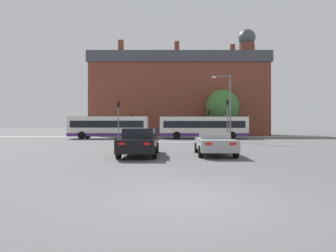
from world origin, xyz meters
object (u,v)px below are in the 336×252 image
traffic_light_far_left (132,121)px  bus_crossing_trailing (108,127)px  car_roadster_right (213,143)px  bus_crossing_lead (202,127)px  traffic_light_near_left (117,114)px  pedestrian_waiting (156,131)px  street_lamp_junction (226,101)px  car_saloon_left (139,142)px  traffic_light_near_right (227,113)px  traffic_light_far_right (208,119)px

traffic_light_far_left → bus_crossing_trailing: bearing=-109.4°
car_roadster_right → bus_crossing_lead: (2.01, 19.79, 0.90)m
bus_crossing_lead → traffic_light_near_left: 12.29m
bus_crossing_lead → pedestrian_waiting: bearing=41.4°
street_lamp_junction → bus_crossing_trailing: bearing=150.1°
car_saloon_left → pedestrian_waiting: size_ratio=2.88×
street_lamp_junction → traffic_light_near_left: bearing=174.7°
traffic_light_near_right → traffic_light_near_left: traffic_light_near_right is taller
car_saloon_left → traffic_light_far_right: 27.78m
traffic_light_near_right → traffic_light_near_left: size_ratio=1.02×
bus_crossing_lead → street_lamp_junction: bearing=-170.3°
bus_crossing_lead → traffic_light_near_right: size_ratio=2.51×
traffic_light_near_right → pedestrian_waiting: traffic_light_near_right is taller
bus_crossing_lead → car_saloon_left: bearing=162.7°
bus_crossing_trailing → pedestrian_waiting: size_ratio=6.17×
traffic_light_near_left → street_lamp_junction: bearing=-5.3°
street_lamp_junction → pedestrian_waiting: bearing=117.1°
car_saloon_left → pedestrian_waiting: bearing=90.2°
car_saloon_left → bus_crossing_lead: size_ratio=0.42×
bus_crossing_lead → car_roadster_right: bearing=174.2°
car_roadster_right → traffic_light_far_right: 26.47m
traffic_light_far_right → pedestrian_waiting: traffic_light_far_right is taller
bus_crossing_trailing → traffic_light_far_right: 15.74m
bus_crossing_trailing → traffic_light_near_right: size_ratio=2.26×
traffic_light_near_left → bus_crossing_trailing: bearing=110.4°
car_roadster_right → traffic_light_near_right: bearing=75.7°
traffic_light_far_left → car_saloon_left: bearing=-81.5°
pedestrian_waiting → car_roadster_right: bearing=-53.9°
car_roadster_right → bus_crossing_trailing: 22.48m
traffic_light_near_left → traffic_light_far_right: 17.77m
bus_crossing_trailing → traffic_light_near_left: 7.61m
bus_crossing_trailing → traffic_light_near_left: (2.60, -7.00, 1.42)m
car_roadster_right → bus_crossing_trailing: bearing=119.9°
car_roadster_right → car_saloon_left: bearing=-173.0°
bus_crossing_lead → bus_crossing_trailing: (-12.60, 0.01, 0.02)m
bus_crossing_trailing → traffic_light_near_right: traffic_light_near_right is taller
bus_crossing_trailing → street_lamp_junction: (13.98, -8.05, 2.68)m
traffic_light_far_left → street_lamp_junction: size_ratio=0.52×
car_roadster_right → traffic_light_near_right: traffic_light_near_right is taller
bus_crossing_lead → bus_crossing_trailing: bus_crossing_trailing is taller
bus_crossing_lead → street_lamp_junction: 8.60m
traffic_light_far_left → street_lamp_junction: street_lamp_junction is taller
bus_crossing_trailing → traffic_light_far_right: bearing=-66.3°
traffic_light_near_right → traffic_light_far_right: traffic_light_near_right is taller
pedestrian_waiting → street_lamp_junction: bearing=-36.2°
traffic_light_near_right → traffic_light_far_left: traffic_light_near_right is taller
car_saloon_left → traffic_light_far_left: (-4.01, 26.75, 1.69)m
car_saloon_left → traffic_light_near_left: size_ratio=1.08×
traffic_light_far_right → pedestrian_waiting: (-8.26, 1.06, -1.89)m
traffic_light_far_left → traffic_light_near_left: bearing=-88.8°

